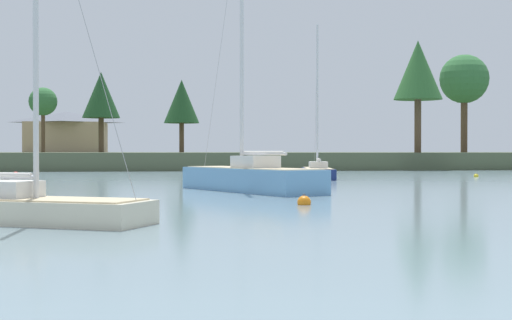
{
  "coord_description": "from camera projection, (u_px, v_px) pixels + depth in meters",
  "views": [
    {
      "loc": [
        -7.69,
        -5.68,
        1.86
      ],
      "look_at": [
        -2.89,
        33.2,
        1.41
      ],
      "focal_mm": 52.16,
      "sensor_mm": 36.0,
      "label": 1
    }
  ],
  "objects": [
    {
      "name": "far_shore_bank",
      "position": [
        224.0,
        159.0,
        96.72
      ],
      "size": [
        165.49,
        53.29,
        1.74
      ],
      "primitive_type": "cube",
      "color": "#4C563D",
      "rests_on": "ground"
    },
    {
      "name": "mooring_buoy_red",
      "position": [
        16.0,
        174.0,
        58.21
      ],
      "size": [
        0.41,
        0.41,
        0.47
      ],
      "color": "red",
      "rests_on": "ground"
    },
    {
      "name": "sailboat_cream",
      "position": [
        17.0,
        214.0,
        19.38
      ],
      "size": [
        7.36,
        4.94,
        10.13
      ],
      "color": "beige",
      "rests_on": "ground"
    },
    {
      "name": "shore_tree_left_mid",
      "position": [
        43.0,
        102.0,
        92.63
      ],
      "size": [
        3.51,
        3.51,
        8.11
      ],
      "color": "brown",
      "rests_on": "far_shore_bank"
    },
    {
      "name": "shore_tree_inland_a",
      "position": [
        101.0,
        95.0,
        95.85
      ],
      "size": [
        4.86,
        4.86,
        10.41
      ],
      "color": "brown",
      "rests_on": "far_shore_bank"
    },
    {
      "name": "sailboat_navy",
      "position": [
        318.0,
        175.0,
        50.92
      ],
      "size": [
        2.9,
        7.52,
        11.12
      ],
      "color": "navy",
      "rests_on": "ground"
    },
    {
      "name": "sailboat_skyblue",
      "position": [
        250.0,
        185.0,
        34.53
      ],
      "size": [
        6.06,
        9.25,
        14.88
      ],
      "color": "#669ECC",
      "rests_on": "ground"
    },
    {
      "name": "shore_tree_center",
      "position": [
        182.0,
        102.0,
        93.66
      ],
      "size": [
        4.48,
        4.48,
        9.18
      ],
      "color": "brown",
      "rests_on": "far_shore_bank"
    },
    {
      "name": "mooring_buoy_orange",
      "position": [
        304.0,
        202.0,
        25.86
      ],
      "size": [
        0.48,
        0.48,
        0.53
      ],
      "color": "orange",
      "rests_on": "ground"
    },
    {
      "name": "shore_tree_center_left",
      "position": [
        464.0,
        80.0,
        88.26
      ],
      "size": [
        5.8,
        5.8,
        11.64
      ],
      "color": "brown",
      "rests_on": "far_shore_bank"
    },
    {
      "name": "mooring_buoy_yellow",
      "position": [
        476.0,
        176.0,
        54.2
      ],
      "size": [
        0.34,
        0.34,
        0.39
      ],
      "color": "yellow",
      "rests_on": "ground"
    },
    {
      "name": "shore_tree_inland_b",
      "position": [
        418.0,
        71.0,
        74.5
      ],
      "size": [
        4.86,
        4.86,
        11.28
      ],
      "color": "brown",
      "rests_on": "far_shore_bank"
    },
    {
      "name": "cottage_behind_trees",
      "position": [
        67.0,
        131.0,
        106.6
      ],
      "size": [
        11.92,
        8.27,
        5.82
      ],
      "color": "tan",
      "rests_on": "far_shore_bank"
    }
  ]
}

